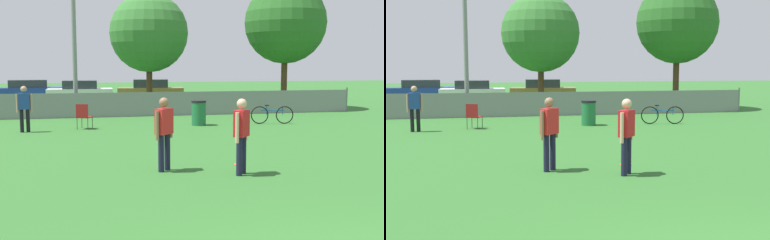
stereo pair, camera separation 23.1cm
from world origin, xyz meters
The scene contains 14 objects.
fence_backline centered at (0.00, 18.00, 0.55)m, with size 19.34×0.07×1.21m.
light_pole centered at (-3.61, 18.63, 5.03)m, with size 0.90×0.36×8.55m.
tree_near_pole centered at (0.20, 21.86, 4.01)m, with size 4.16×4.16×6.10m.
tree_far_right centered at (7.20, 20.20, 4.53)m, with size 4.28×4.28×6.68m.
player_thrower_red centered at (0.00, 5.87, 0.94)m, with size 0.43×0.44×1.64m.
player_defender_red centered at (-1.55, 6.58, 0.94)m, with size 0.44×0.43×1.64m.
spectator_in_blue centered at (-5.28, 13.73, 0.92)m, with size 0.53×0.24×1.61m.
frisbee_disc centered at (0.28, 6.81, 0.01)m, with size 0.27×0.27×0.03m.
folding_chair_sideline centered at (-3.28, 14.09, 0.52)m, with size 0.61×0.61×0.93m.
bicycle_sideline centered at (4.05, 14.07, 0.37)m, with size 1.69×0.47×0.76m.
trash_bin centered at (1.09, 14.28, 0.49)m, with size 0.58×0.58×0.97m.
parked_car_blue centered at (-6.77, 29.06, 0.68)m, with size 4.69×2.24×1.37m.
parked_car_white centered at (-3.47, 26.77, 0.66)m, with size 3.97×1.85×1.38m.
parked_car_tan centered at (0.89, 26.39, 0.69)m, with size 4.27×2.26×1.43m.
Camera 2 is at (-3.04, -3.83, 2.36)m, focal length 45.00 mm.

